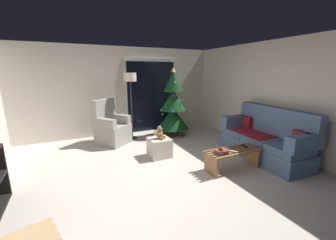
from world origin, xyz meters
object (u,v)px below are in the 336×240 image
at_px(remote_silver, 233,152).
at_px(book_stack, 221,152).
at_px(remote_black, 245,146).
at_px(ottoman, 159,148).
at_px(armchair, 111,128).
at_px(coffee_table, 233,156).
at_px(christmas_tree, 173,106).
at_px(cell_phone, 221,150).
at_px(floor_lamp, 130,84).
at_px(teddy_bear_chestnut, 160,133).
at_px(teddy_bear_cream_by_tree, 156,136).
at_px(couch, 266,140).

bearing_deg(remote_silver, book_stack, 127.39).
bearing_deg(book_stack, remote_black, 6.98).
bearing_deg(ottoman, armchair, 119.85).
bearing_deg(coffee_table, armchair, 125.46).
xyz_separation_m(christmas_tree, ottoman, (-0.96, -1.27, -0.65)).
bearing_deg(cell_phone, christmas_tree, 116.58).
xyz_separation_m(cell_phone, ottoman, (-0.69, 1.18, -0.25)).
distance_m(coffee_table, cell_phone, 0.38).
bearing_deg(armchair, floor_lamp, 13.87).
bearing_deg(ottoman, book_stack, -59.79).
xyz_separation_m(christmas_tree, teddy_bear_chestnut, (-0.96, -1.28, -0.32)).
height_order(remote_silver, teddy_bear_cream_by_tree, remote_silver).
bearing_deg(book_stack, coffee_table, 6.33).
bearing_deg(floor_lamp, couch, -48.46).
xyz_separation_m(floor_lamp, teddy_bear_cream_by_tree, (0.53, -0.42, -1.38)).
bearing_deg(book_stack, remote_silver, -11.81).
distance_m(teddy_bear_chestnut, teddy_bear_cream_by_tree, 1.19).
relative_size(armchair, ottoman, 2.57).
xyz_separation_m(couch, ottoman, (-2.03, 1.01, -0.20)).
bearing_deg(remote_black, christmas_tree, -76.72).
relative_size(book_stack, christmas_tree, 0.12).
bearing_deg(teddy_bear_cream_by_tree, armchair, 166.02).
bearing_deg(teddy_bear_cream_by_tree, floor_lamp, 141.39).
bearing_deg(book_stack, armchair, 120.02).
bearing_deg(floor_lamp, teddy_bear_chestnut, -82.73).
bearing_deg(remote_silver, cell_phone, 125.95).
distance_m(floor_lamp, teddy_bear_chestnut, 1.79).
bearing_deg(coffee_table, remote_black, 7.63).
height_order(floor_lamp, teddy_bear_chestnut, floor_lamp).
xyz_separation_m(remote_silver, teddy_bear_cream_by_tree, (-0.58, 2.30, -0.28)).
relative_size(coffee_table, floor_lamp, 0.62).
bearing_deg(ottoman, teddy_bear_chestnut, -48.91).
xyz_separation_m(remote_silver, ottoman, (-0.93, 1.24, -0.20)).
height_order(coffee_table, ottoman, ottoman).
bearing_deg(teddy_bear_chestnut, remote_silver, -53.24).
bearing_deg(remote_silver, teddy_bear_cream_by_tree, 63.45).
xyz_separation_m(remote_black, remote_silver, (-0.40, -0.13, 0.00)).
distance_m(armchair, ottoman, 1.55).
bearing_deg(couch, remote_silver, -168.34).
distance_m(couch, book_stack, 1.35).
distance_m(cell_phone, armchair, 2.91).
bearing_deg(ottoman, couch, -26.58).
distance_m(couch, remote_black, 0.71).
bearing_deg(book_stack, ottoman, 120.21).
height_order(coffee_table, armchair, armchair).
height_order(remote_black, teddy_bear_chestnut, teddy_bear_chestnut).
xyz_separation_m(remote_silver, book_stack, (-0.23, 0.05, 0.02)).
bearing_deg(ottoman, coffee_table, -48.91).
distance_m(cell_phone, teddy_bear_chestnut, 1.36).
xyz_separation_m(remote_black, ottoman, (-1.33, 1.11, -0.20)).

